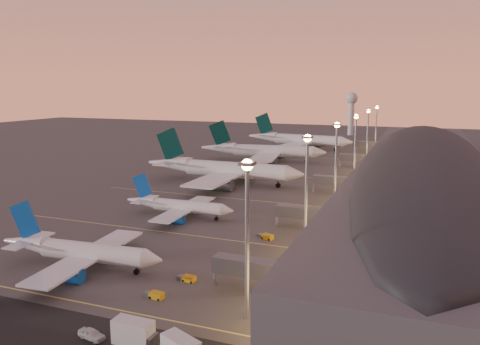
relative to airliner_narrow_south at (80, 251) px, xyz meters
name	(u,v)px	position (x,y,z in m)	size (l,w,h in m)	color
ground	(172,226)	(3.47, 32.04, -3.44)	(700.00, 700.00, 0.00)	#3F3D3B
airliner_narrow_south	(80,251)	(0.00, 0.00, 0.00)	(37.32, 33.42, 13.33)	silver
airliner_narrow_north	(179,206)	(0.57, 41.15, -0.33)	(33.57, 29.89, 12.03)	silver
airliner_wide_near	(222,169)	(-6.54, 89.14, 1.91)	(64.85, 58.84, 20.81)	silver
airliner_wide_mid	(263,151)	(-9.08, 145.87, 1.75)	(63.01, 57.95, 20.17)	silver
airliner_wide_far	(299,140)	(-4.13, 199.51, 1.95)	(65.46, 59.97, 20.94)	silver
terminal_building	(423,166)	(65.30, 104.51, 5.34)	(56.35, 255.00, 17.46)	#49494E
light_masts	(348,140)	(39.47, 97.04, 14.11)	(2.20, 217.20, 25.90)	gray
radar_tower	(352,106)	(13.47, 292.04, 18.43)	(9.00, 9.00, 32.50)	silver
lane_markings	(229,194)	(3.47, 72.04, -3.44)	(90.00, 180.36, 0.00)	#D8C659
baggage_tug_a	(154,295)	(21.69, -6.80, -2.93)	(3.92, 1.97, 1.12)	#C28A0D
baggage_tug_b	(187,278)	(23.66, 1.77, -2.94)	(3.82, 1.87, 1.10)	#C28A0D
baggage_tug_c	(266,237)	(29.94, 31.18, -2.88)	(4.41, 2.80, 1.23)	#C28A0D
catering_truck_a	(135,333)	(27.17, -20.91, -1.73)	(6.56, 2.67, 3.67)	silver
service_van_e	(92,334)	(20.27, -21.96, -2.68)	(1.81, 4.50, 1.53)	silver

